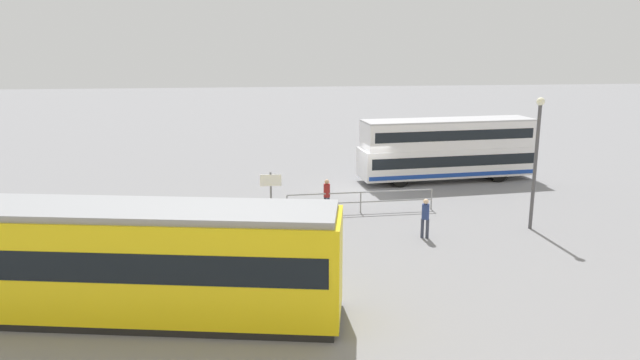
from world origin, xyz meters
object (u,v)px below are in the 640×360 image
at_px(double_decker_bus, 447,149).
at_px(street_lamp, 536,152).
at_px(pedestrian_crossing, 425,215).
at_px(tram_yellow, 105,260).
at_px(info_sign, 271,187).
at_px(pedestrian_near_railing, 327,194).

distance_m(double_decker_bus, street_lamp, 9.92).
xyz_separation_m(double_decker_bus, street_lamp, (-0.69, 9.77, 1.61)).
bearing_deg(pedestrian_crossing, double_decker_bus, -113.24).
height_order(tram_yellow, street_lamp, street_lamp).
distance_m(double_decker_bus, info_sign, 13.04).
bearing_deg(pedestrian_near_railing, tram_yellow, 51.32).
xyz_separation_m(pedestrian_near_railing, street_lamp, (-8.92, 3.51, 2.54)).
bearing_deg(street_lamp, pedestrian_near_railing, -21.48).
bearing_deg(pedestrian_near_railing, street_lamp, 158.52).
relative_size(tram_yellow, pedestrian_crossing, 8.37).
bearing_deg(street_lamp, tram_yellow, 21.49).
xyz_separation_m(double_decker_bus, tram_yellow, (16.45, 16.51, -0.10)).
bearing_deg(street_lamp, info_sign, -13.41).
relative_size(pedestrian_near_railing, info_sign, 0.75).
relative_size(double_decker_bus, tram_yellow, 0.75).
xyz_separation_m(pedestrian_crossing, street_lamp, (-5.19, -0.71, 2.53)).
height_order(pedestrian_crossing, street_lamp, street_lamp).
bearing_deg(double_decker_bus, pedestrian_near_railing, 37.21).
bearing_deg(info_sign, pedestrian_crossing, 151.76).
xyz_separation_m(tram_yellow, street_lamp, (-17.14, -6.75, 1.71)).
distance_m(tram_yellow, info_sign, 10.98).
bearing_deg(pedestrian_crossing, pedestrian_near_railing, -48.48).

